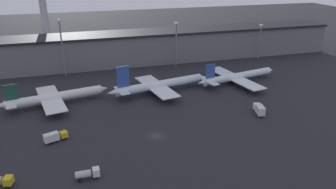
% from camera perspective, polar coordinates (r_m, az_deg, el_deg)
% --- Properties ---
extents(ground, '(600.00, 600.00, 0.00)m').
position_cam_1_polar(ground, '(109.73, -1.97, -7.22)').
color(ground, '#26262B').
extents(terminal_building, '(256.65, 20.27, 17.41)m').
position_cam_1_polar(terminal_building, '(184.86, -8.64, 7.87)').
color(terminal_building, slate).
rests_on(terminal_building, ground).
extents(airplane_0, '(44.13, 30.96, 11.32)m').
position_cam_1_polar(airplane_0, '(138.75, -19.22, -0.51)').
color(airplane_0, white).
rests_on(airplane_0, ground).
extents(airplane_1, '(47.81, 30.83, 14.41)m').
position_cam_1_polar(airplane_1, '(143.43, -1.53, 1.61)').
color(airplane_1, white).
rests_on(airplane_1, ground).
extents(airplane_2, '(44.50, 36.10, 11.40)m').
position_cam_1_polar(airplane_2, '(158.45, 11.92, 3.03)').
color(airplane_2, white).
rests_on(airplane_2, ground).
extents(service_vehicle_1, '(4.40, 8.14, 3.68)m').
position_cam_1_polar(service_vehicle_1, '(128.42, 15.60, -2.46)').
color(service_vehicle_1, white).
rests_on(service_vehicle_1, ground).
extents(service_vehicle_3, '(7.72, 4.69, 3.24)m').
position_cam_1_polar(service_vehicle_3, '(111.64, -19.11, -6.94)').
color(service_vehicle_3, gold).
rests_on(service_vehicle_3, ground).
extents(service_vehicle_5, '(6.38, 2.28, 2.82)m').
position_cam_1_polar(service_vehicle_5, '(91.86, -13.82, -13.24)').
color(service_vehicle_5, white).
rests_on(service_vehicle_5, ground).
extents(lamp_post_1, '(1.80, 1.80, 28.62)m').
position_cam_1_polar(lamp_post_1, '(168.87, -18.06, 8.85)').
color(lamp_post_1, slate).
rests_on(lamp_post_1, ground).
extents(lamp_post_2, '(1.80, 1.80, 24.31)m').
position_cam_1_polar(lamp_post_2, '(177.27, 1.45, 9.75)').
color(lamp_post_2, slate).
rests_on(lamp_post_2, ground).
extents(lamp_post_3, '(1.80, 1.80, 20.59)m').
position_cam_1_polar(lamp_post_3, '(198.84, 15.78, 9.70)').
color(lamp_post_3, slate).
rests_on(lamp_post_3, ground).
extents(control_tower, '(9.00, 9.00, 50.97)m').
position_cam_1_polar(control_tower, '(222.50, -20.99, 14.50)').
color(control_tower, '#99999E').
rests_on(control_tower, ground).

